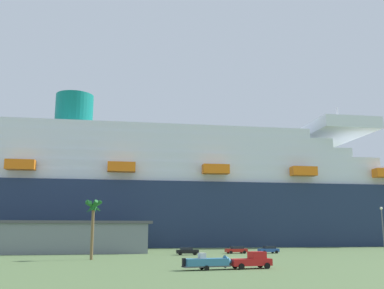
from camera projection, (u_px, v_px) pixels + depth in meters
name	position (u px, v px, depth m)	size (l,w,h in m)	color
ground_plane	(206.00, 251.00, 110.33)	(600.00, 600.00, 0.00)	#567042
cruise_ship	(163.00, 197.00, 146.42)	(241.07, 43.73, 54.46)	#1E2D4C
terminal_building	(38.00, 237.00, 101.72)	(52.14, 24.51, 7.08)	slate
pickup_truck	(252.00, 261.00, 58.75)	(5.89, 3.15, 2.20)	red
small_boat_on_trailer	(211.00, 262.00, 56.85)	(7.82, 3.04, 2.15)	#595960
palm_tree	(93.00, 211.00, 77.96)	(3.28, 3.15, 10.35)	brown
street_lamp	(383.00, 225.00, 85.00)	(0.56, 0.56, 9.50)	slate
parked_car_red_hatchback	(236.00, 250.00, 96.80)	(4.97, 2.62, 1.58)	red
parked_car_blue_suv	(269.00, 249.00, 97.73)	(4.73, 2.71, 1.58)	#264C99
parked_car_black_coupe	(187.00, 251.00, 91.21)	(4.65, 2.06, 1.58)	black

